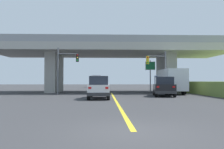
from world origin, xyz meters
TOP-DOWN VIEW (x-y plane):
  - ground at (0.00, 25.80)m, footprint 160.00×160.00m
  - overpass_bridge at (0.00, 25.80)m, footprint 33.01×10.13m
  - lane_divider_stripe at (0.00, 11.61)m, footprint 0.20×23.22m
  - suv_lead at (-1.41, 13.53)m, footprint 1.89×4.77m
  - suv_crossing at (5.31, 16.50)m, footprint 2.70×4.69m
  - box_truck at (7.26, 20.93)m, footprint 2.33×7.23m
  - traffic_signal_nearside at (5.63, 19.90)m, footprint 2.41×0.36m
  - traffic_signal_farside at (-5.61, 19.96)m, footprint 2.54×0.36m
  - highway_sign at (5.47, 24.23)m, footprint 1.38×0.17m
  - semi_truck_distant at (-2.86, 50.90)m, footprint 2.33×6.67m

SIDE VIEW (x-z plane):
  - ground at x=0.00m, z-range 0.00..0.00m
  - lane_divider_stripe at x=0.00m, z-range 0.00..0.01m
  - suv_crossing at x=5.31m, z-range 0.00..2.02m
  - suv_lead at x=-1.41m, z-range 0.00..2.02m
  - box_truck at x=7.26m, z-range 0.09..3.09m
  - semi_truck_distant at x=-2.86m, z-range 0.08..3.13m
  - highway_sign at x=5.47m, z-range 1.00..5.47m
  - traffic_signal_nearside at x=5.63m, z-range 0.69..5.90m
  - traffic_signal_farside at x=-5.61m, z-range 0.70..6.26m
  - overpass_bridge at x=0.00m, z-range 1.62..8.98m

